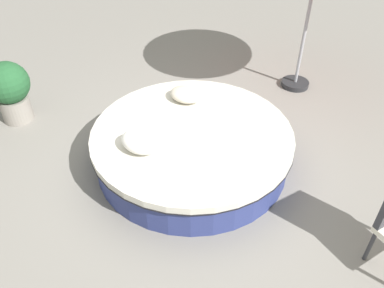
# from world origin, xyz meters

# --- Properties ---
(ground_plane) EXTENTS (16.00, 16.00, 0.00)m
(ground_plane) POSITION_xyz_m (0.00, 0.00, 0.00)
(ground_plane) COLOR gray
(round_bed) EXTENTS (2.43, 2.43, 0.48)m
(round_bed) POSITION_xyz_m (0.00, 0.00, 0.24)
(round_bed) COLOR navy
(round_bed) RESTS_ON ground_plane
(throw_pillow_0) EXTENTS (0.44, 0.36, 0.16)m
(throw_pillow_0) POSITION_xyz_m (0.46, -0.54, 0.55)
(throw_pillow_0) COLOR beige
(throw_pillow_0) RESTS_ON round_bed
(throw_pillow_1) EXTENTS (0.48, 0.36, 0.20)m
(throw_pillow_1) POSITION_xyz_m (0.29, 0.58, 0.58)
(throw_pillow_1) COLOR white
(throw_pillow_1) RESTS_ON round_bed
(planter) EXTENTS (0.58, 0.58, 0.89)m
(planter) POSITION_xyz_m (2.59, 0.65, 0.50)
(planter) COLOR gray
(planter) RESTS_ON ground_plane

